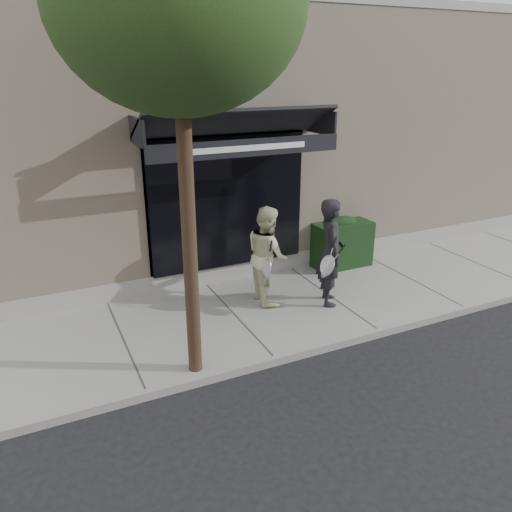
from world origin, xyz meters
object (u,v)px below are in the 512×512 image
pedestrian_front (331,252)px  pedestrian_back (267,255)px  hedge (341,242)px  street_tree (177,5)px

pedestrian_front → pedestrian_back: bearing=149.2°
pedestrian_front → pedestrian_back: size_ratio=1.09×
hedge → pedestrian_front: 2.03m
street_tree → pedestrian_back: bearing=39.3°
hedge → pedestrian_front: bearing=-130.7°
hedge → pedestrian_back: bearing=-158.5°
hedge → pedestrian_back: size_ratio=0.70×
street_tree → pedestrian_back: (2.01, 1.65, -3.94)m
street_tree → pedestrian_front: bearing=19.3°
hedge → pedestrian_back: 2.49m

